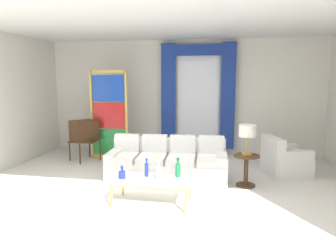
# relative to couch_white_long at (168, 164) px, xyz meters

# --- Properties ---
(ground_plane) EXTENTS (16.00, 16.00, 0.00)m
(ground_plane) POSITION_rel_couch_white_long_xyz_m (-0.03, -0.76, -0.31)
(ground_plane) COLOR white
(wall_rear) EXTENTS (8.00, 0.12, 3.00)m
(wall_rear) POSITION_rel_couch_white_long_xyz_m (-0.03, 2.30, 1.19)
(wall_rear) COLOR white
(wall_rear) RESTS_ON ground
(ceiling_slab) EXTENTS (8.00, 7.60, 0.04)m
(ceiling_slab) POSITION_rel_couch_white_long_xyz_m (-0.03, 0.04, 2.71)
(ceiling_slab) COLOR white
(curtained_window) EXTENTS (2.00, 0.17, 2.70)m
(curtained_window) POSITION_rel_couch_white_long_xyz_m (0.40, 2.14, 1.44)
(curtained_window) COLOR white
(curtained_window) RESTS_ON ground
(couch_white_long) EXTENTS (2.38, 1.05, 0.86)m
(couch_white_long) POSITION_rel_couch_white_long_xyz_m (0.00, 0.00, 0.00)
(couch_white_long) COLOR white
(couch_white_long) RESTS_ON ground
(coffee_table) EXTENTS (1.25, 0.66, 0.41)m
(coffee_table) POSITION_rel_couch_white_long_xyz_m (-0.01, -1.36, 0.07)
(coffee_table) COLOR silver
(coffee_table) RESTS_ON ground
(bottle_blue_decanter) EXTENTS (0.06, 0.06, 0.31)m
(bottle_blue_decanter) POSITION_rel_couch_white_long_xyz_m (-0.12, -1.22, 0.23)
(bottle_blue_decanter) COLOR navy
(bottle_blue_decanter) RESTS_ON coffee_table
(bottle_crystal_tall) EXTENTS (0.08, 0.08, 0.30)m
(bottle_crystal_tall) POSITION_rel_couch_white_long_xyz_m (0.10, -1.33, 0.22)
(bottle_crystal_tall) COLOR silver
(bottle_crystal_tall) RESTS_ON coffee_table
(bottle_amber_squat) EXTENTS (0.11, 0.11, 0.21)m
(bottle_amber_squat) POSITION_rel_couch_white_long_xyz_m (-0.49, -1.39, 0.18)
(bottle_amber_squat) COLOR navy
(bottle_amber_squat) RESTS_ON coffee_table
(bottle_ruby_flask) EXTENTS (0.08, 0.08, 0.32)m
(bottle_ruby_flask) POSITION_rel_couch_white_long_xyz_m (0.39, -1.16, 0.23)
(bottle_ruby_flask) COLOR #196B3D
(bottle_ruby_flask) RESTS_ON coffee_table
(vintage_tv) EXTENTS (0.75, 0.77, 1.35)m
(vintage_tv) POSITION_rel_couch_white_long_xyz_m (-2.26, 1.02, 0.42)
(vintage_tv) COLOR #472D19
(vintage_tv) RESTS_ON ground
(armchair_white) EXTENTS (1.01, 1.00, 0.80)m
(armchair_white) POSITION_rel_couch_white_long_xyz_m (2.35, 0.69, -0.02)
(armchair_white) COLOR white
(armchair_white) RESTS_ON ground
(stained_glass_divider) EXTENTS (0.95, 0.05, 2.20)m
(stained_glass_divider) POSITION_rel_couch_white_long_xyz_m (-1.70, 1.27, 0.75)
(stained_glass_divider) COLOR gold
(stained_glass_divider) RESTS_ON ground
(peacock_figurine) EXTENTS (0.44, 0.60, 0.50)m
(peacock_figurine) POSITION_rel_couch_white_long_xyz_m (-1.34, 0.81, -0.09)
(peacock_figurine) COLOR beige
(peacock_figurine) RESTS_ON ground
(round_side_table) EXTENTS (0.48, 0.48, 0.59)m
(round_side_table) POSITION_rel_couch_white_long_xyz_m (1.53, -0.19, 0.05)
(round_side_table) COLOR #472D19
(round_side_table) RESTS_ON ground
(table_lamp_brass) EXTENTS (0.32, 0.32, 0.57)m
(table_lamp_brass) POSITION_rel_couch_white_long_xyz_m (1.53, -0.19, 0.72)
(table_lamp_brass) COLOR #B29338
(table_lamp_brass) RESTS_ON round_side_table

